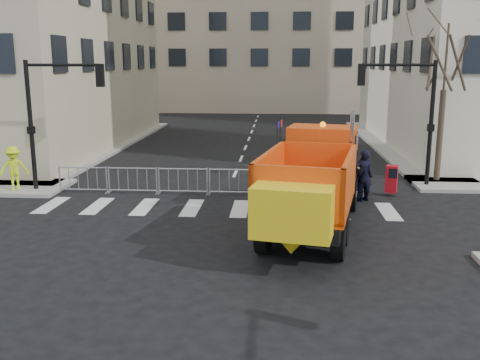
# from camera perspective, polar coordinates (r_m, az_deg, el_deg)

# --- Properties ---
(ground) EXTENTS (120.00, 120.00, 0.00)m
(ground) POSITION_cam_1_polar(r_m,az_deg,el_deg) (14.69, -4.29, -8.76)
(ground) COLOR black
(ground) RESTS_ON ground
(sidewalk_back) EXTENTS (64.00, 5.00, 0.15)m
(sidewalk_back) POSITION_cam_1_polar(r_m,az_deg,el_deg) (22.75, -1.20, -0.85)
(sidewalk_back) COLOR gray
(sidewalk_back) RESTS_ON ground
(building_far) EXTENTS (30.00, 18.00, 24.00)m
(building_far) POSITION_cam_1_polar(r_m,az_deg,el_deg) (65.91, 2.42, 18.27)
(building_far) COLOR #B8A58C
(building_far) RESTS_ON ground
(traffic_light_left) EXTENTS (0.18, 0.18, 5.40)m
(traffic_light_left) POSITION_cam_1_polar(r_m,az_deg,el_deg) (23.47, -21.40, 5.22)
(traffic_light_left) COLOR black
(traffic_light_left) RESTS_ON ground
(traffic_light_right) EXTENTS (0.18, 0.18, 5.40)m
(traffic_light_right) POSITION_cam_1_polar(r_m,az_deg,el_deg) (24.06, 19.70, 5.51)
(traffic_light_right) COLOR black
(traffic_light_right) RESTS_ON ground
(crowd_barriers) EXTENTS (12.60, 0.60, 1.10)m
(crowd_barriers) POSITION_cam_1_polar(r_m,az_deg,el_deg) (21.85, -3.38, -0.14)
(crowd_barriers) COLOR #9EA0A5
(crowd_barriers) RESTS_ON ground
(street_tree) EXTENTS (3.00, 3.00, 7.50)m
(street_tree) POSITION_cam_1_polar(r_m,az_deg,el_deg) (25.13, 20.82, 8.10)
(street_tree) COLOR #382B21
(street_tree) RESTS_ON ground
(plow_truck) EXTENTS (4.49, 10.05, 3.78)m
(plow_truck) POSITION_cam_1_polar(r_m,az_deg,el_deg) (16.96, 7.82, -0.02)
(plow_truck) COLOR black
(plow_truck) RESTS_ON ground
(cop_a) EXTENTS (0.81, 0.61, 2.03)m
(cop_a) POSITION_cam_1_polar(r_m,az_deg,el_deg) (21.24, 13.00, 0.47)
(cop_a) COLOR black
(cop_a) RESTS_ON ground
(cop_b) EXTENTS (1.22, 1.16, 1.99)m
(cop_b) POSITION_cam_1_polar(r_m,az_deg,el_deg) (21.10, 9.89, 0.48)
(cop_b) COLOR black
(cop_b) RESTS_ON ground
(cop_c) EXTENTS (1.02, 1.05, 1.76)m
(cop_c) POSITION_cam_1_polar(r_m,az_deg,el_deg) (21.27, 13.04, 0.12)
(cop_c) COLOR black
(cop_c) RESTS_ON ground
(worker) EXTENTS (1.34, 1.09, 1.81)m
(worker) POSITION_cam_1_polar(r_m,az_deg,el_deg) (23.79, -22.97, 1.16)
(worker) COLOR #D2F21C
(worker) RESTS_ON sidewalk_back
(newspaper_box) EXTENTS (0.55, 0.52, 1.10)m
(newspaper_box) POSITION_cam_1_polar(r_m,az_deg,el_deg) (22.40, 15.86, 0.10)
(newspaper_box) COLOR red
(newspaper_box) RESTS_ON sidewalk_back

